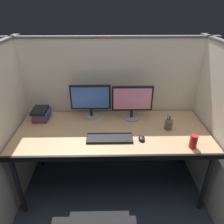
{
  "coord_description": "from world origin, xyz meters",
  "views": [
    {
      "loc": [
        -0.04,
        -1.46,
        1.9
      ],
      "look_at": [
        0.0,
        0.35,
        0.92
      ],
      "focal_mm": 33.69,
      "sensor_mm": 36.0,
      "label": 1
    }
  ],
  "objects_px": {
    "monitor_right": "(132,100)",
    "computer_mouse": "(142,138)",
    "keyboard_main": "(110,138)",
    "desk": "(112,135)",
    "pen_cup": "(168,125)",
    "book_stack": "(41,114)",
    "monitor_left": "(91,99)",
    "soda_can": "(194,141)"
  },
  "relations": [
    {
      "from": "pen_cup",
      "to": "book_stack",
      "type": "relative_size",
      "value": 0.7
    },
    {
      "from": "monitor_right",
      "to": "keyboard_main",
      "type": "bearing_deg",
      "value": -121.93
    },
    {
      "from": "desk",
      "to": "keyboard_main",
      "type": "bearing_deg",
      "value": -100.62
    },
    {
      "from": "pen_cup",
      "to": "soda_can",
      "type": "xyz_separation_m",
      "value": [
        0.14,
        -0.3,
        0.01
      ]
    },
    {
      "from": "desk",
      "to": "monitor_right",
      "type": "distance_m",
      "value": 0.42
    },
    {
      "from": "desk",
      "to": "book_stack",
      "type": "height_order",
      "value": "book_stack"
    },
    {
      "from": "book_stack",
      "to": "monitor_right",
      "type": "bearing_deg",
      "value": -0.19
    },
    {
      "from": "monitor_right",
      "to": "computer_mouse",
      "type": "height_order",
      "value": "monitor_right"
    },
    {
      "from": "desk",
      "to": "computer_mouse",
      "type": "bearing_deg",
      "value": -29.26
    },
    {
      "from": "keyboard_main",
      "to": "pen_cup",
      "type": "distance_m",
      "value": 0.62
    },
    {
      "from": "desk",
      "to": "book_stack",
      "type": "xyz_separation_m",
      "value": [
        -0.76,
        0.25,
        0.11
      ]
    },
    {
      "from": "desk",
      "to": "monitor_left",
      "type": "distance_m",
      "value": 0.45
    },
    {
      "from": "computer_mouse",
      "to": "monitor_right",
      "type": "bearing_deg",
      "value": 97.9
    },
    {
      "from": "pen_cup",
      "to": "monitor_left",
      "type": "bearing_deg",
      "value": 161.74
    },
    {
      "from": "monitor_left",
      "to": "monitor_right",
      "type": "bearing_deg",
      "value": -5.28
    },
    {
      "from": "desk",
      "to": "monitor_right",
      "type": "height_order",
      "value": "monitor_right"
    },
    {
      "from": "monitor_left",
      "to": "soda_can",
      "type": "height_order",
      "value": "monitor_left"
    },
    {
      "from": "desk",
      "to": "book_stack",
      "type": "relative_size",
      "value": 8.7
    },
    {
      "from": "desk",
      "to": "monitor_right",
      "type": "relative_size",
      "value": 4.42
    },
    {
      "from": "monitor_right",
      "to": "computer_mouse",
      "type": "bearing_deg",
      "value": -82.1
    },
    {
      "from": "computer_mouse",
      "to": "book_stack",
      "type": "height_order",
      "value": "book_stack"
    },
    {
      "from": "book_stack",
      "to": "computer_mouse",
      "type": "bearing_deg",
      "value": -21.39
    },
    {
      "from": "desk",
      "to": "pen_cup",
      "type": "bearing_deg",
      "value": 2.97
    },
    {
      "from": "monitor_left",
      "to": "book_stack",
      "type": "height_order",
      "value": "monitor_left"
    },
    {
      "from": "monitor_right",
      "to": "pen_cup",
      "type": "height_order",
      "value": "monitor_right"
    },
    {
      "from": "computer_mouse",
      "to": "soda_can",
      "type": "distance_m",
      "value": 0.45
    },
    {
      "from": "soda_can",
      "to": "book_stack",
      "type": "bearing_deg",
      "value": 160.39
    },
    {
      "from": "monitor_left",
      "to": "pen_cup",
      "type": "height_order",
      "value": "monitor_left"
    },
    {
      "from": "monitor_right",
      "to": "keyboard_main",
      "type": "xyz_separation_m",
      "value": [
        -0.24,
        -0.39,
        -0.2
      ]
    },
    {
      "from": "soda_can",
      "to": "book_stack",
      "type": "height_order",
      "value": "book_stack"
    },
    {
      "from": "desk",
      "to": "computer_mouse",
      "type": "relative_size",
      "value": 19.79
    },
    {
      "from": "keyboard_main",
      "to": "computer_mouse",
      "type": "relative_size",
      "value": 4.48
    },
    {
      "from": "monitor_left",
      "to": "monitor_right",
      "type": "height_order",
      "value": "same"
    },
    {
      "from": "monitor_left",
      "to": "soda_can",
      "type": "xyz_separation_m",
      "value": [
        0.93,
        -0.56,
        -0.15
      ]
    },
    {
      "from": "computer_mouse",
      "to": "soda_can",
      "type": "bearing_deg",
      "value": -15.24
    },
    {
      "from": "monitor_left",
      "to": "book_stack",
      "type": "distance_m",
      "value": 0.56
    },
    {
      "from": "monitor_left",
      "to": "soda_can",
      "type": "relative_size",
      "value": 3.52
    },
    {
      "from": "monitor_left",
      "to": "monitor_right",
      "type": "xyz_separation_m",
      "value": [
        0.44,
        -0.04,
        0.0
      ]
    },
    {
      "from": "monitor_right",
      "to": "computer_mouse",
      "type": "xyz_separation_m",
      "value": [
        0.06,
        -0.4,
        -0.2
      ]
    },
    {
      "from": "monitor_right",
      "to": "computer_mouse",
      "type": "distance_m",
      "value": 0.45
    },
    {
      "from": "monitor_right",
      "to": "pen_cup",
      "type": "xyz_separation_m",
      "value": [
        0.35,
        -0.22,
        -0.17
      ]
    },
    {
      "from": "desk",
      "to": "book_stack",
      "type": "distance_m",
      "value": 0.81
    }
  ]
}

